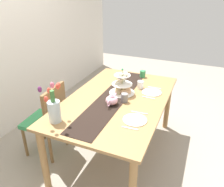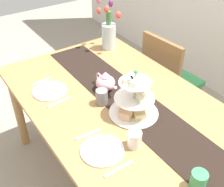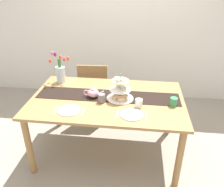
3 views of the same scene
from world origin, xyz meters
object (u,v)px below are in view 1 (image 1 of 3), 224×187
(knife_left, at_px, (139,113))
(dinner_plate_right, at_px, (152,92))
(knife_right, at_px, (154,88))
(dining_table, at_px, (117,106))
(tiered_cake_stand, at_px, (122,86))
(dinner_plate_left, at_px, (135,120))
(fork_right, at_px, (148,98))
(mug_white_text, at_px, (140,85))
(mug_grey, at_px, (124,98))
(teapot, at_px, (112,100))
(mug_orange, at_px, (143,74))
(tulip_vase, at_px, (54,108))
(fork_left, at_px, (130,128))
(chair_left, at_px, (48,118))

(knife_left, relative_size, dinner_plate_right, 0.74)
(knife_right, bearing_deg, dinner_plate_right, 180.00)
(dining_table, distance_m, tiered_cake_stand, 0.23)
(dinner_plate_left, bearing_deg, tiered_cake_stand, 32.75)
(fork_right, xyz_separation_m, mug_white_text, (0.21, 0.16, 0.04))
(dining_table, distance_m, knife_left, 0.39)
(fork_right, distance_m, mug_grey, 0.30)
(knife_left, bearing_deg, teapot, 81.85)
(knife_right, distance_m, mug_white_text, 0.18)
(fork_right, bearing_deg, mug_orange, 22.32)
(tiered_cake_stand, bearing_deg, mug_grey, -152.23)
(dining_table, bearing_deg, mug_orange, -6.66)
(tulip_vase, relative_size, mug_white_text, 4.55)
(tulip_vase, bearing_deg, fork_left, -76.77)
(dinner_plate_right, bearing_deg, fork_left, 180.00)
(tulip_vase, distance_m, knife_left, 0.83)
(chair_left, distance_m, mug_white_text, 1.18)
(fork_left, bearing_deg, chair_left, 80.20)
(dining_table, xyz_separation_m, mug_grey, (-0.05, -0.10, 0.15))
(tulip_vase, height_order, mug_grey, tulip_vase)
(teapot, xyz_separation_m, mug_orange, (0.89, -0.08, -0.01))
(chair_left, bearing_deg, fork_right, -66.95)
(tiered_cake_stand, distance_m, fork_left, 0.72)
(fork_left, relative_size, mug_white_text, 1.58)
(tiered_cake_stand, relative_size, tulip_vase, 0.70)
(tulip_vase, relative_size, fork_right, 2.88)
(dinner_plate_right, bearing_deg, knife_right, 0.00)
(dinner_plate_left, relative_size, fork_left, 1.53)
(chair_left, bearing_deg, mug_white_text, -53.96)
(dining_table, distance_m, fork_left, 0.60)
(tiered_cake_stand, bearing_deg, dinner_plate_left, -147.25)
(dining_table, xyz_separation_m, dinner_plate_right, (0.29, -0.32, 0.10))
(tulip_vase, distance_m, fork_left, 0.72)
(chair_left, bearing_deg, tiered_cake_stand, -59.02)
(chair_left, distance_m, tulip_vase, 0.67)
(fork_left, distance_m, mug_white_text, 0.87)
(teapot, xyz_separation_m, fork_right, (0.31, -0.32, -0.06))
(tiered_cake_stand, distance_m, mug_grey, 0.22)
(teapot, relative_size, fork_left, 1.59)
(mug_white_text, relative_size, mug_orange, 1.00)
(mug_orange, bearing_deg, chair_left, 140.87)
(teapot, height_order, tulip_vase, tulip_vase)
(tiered_cake_stand, relative_size, knife_right, 1.79)
(knife_left, height_order, mug_orange, mug_orange)
(teapot, xyz_separation_m, mug_white_text, (0.52, -0.16, -0.01))
(mug_orange, bearing_deg, fork_left, -169.04)
(teapot, height_order, fork_right, teapot)
(chair_left, bearing_deg, mug_orange, -39.13)
(dining_table, bearing_deg, tiered_cake_stand, -0.59)
(fork_right, height_order, mug_white_text, mug_white_text)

